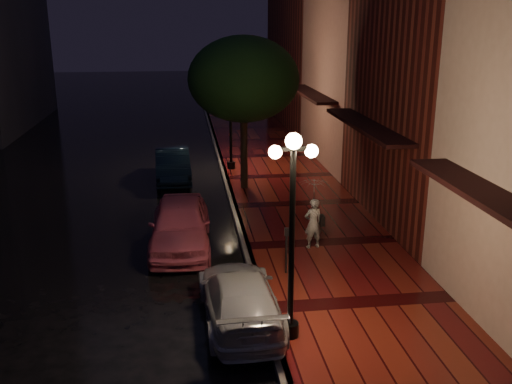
{
  "coord_description": "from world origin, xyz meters",
  "views": [
    {
      "loc": [
        -1.71,
        -15.35,
        6.52
      ],
      "look_at": [
        0.45,
        1.25,
        1.4
      ],
      "focal_mm": 40.0,
      "sensor_mm": 36.0,
      "label": 1
    }
  ],
  "objects_px": {
    "silver_car": "(240,297)",
    "parking_meter": "(286,246)",
    "street_tree": "(244,82)",
    "pink_car": "(180,224)",
    "streetlamp_near": "(292,226)",
    "navy_car": "(173,165)",
    "streetlamp_far": "(231,113)",
    "woman_with_umbrella": "(314,203)"
  },
  "relations": [
    {
      "from": "silver_car",
      "to": "parking_meter",
      "type": "xyz_separation_m",
      "value": [
        1.42,
        2.05,
        0.32
      ]
    },
    {
      "from": "street_tree",
      "to": "pink_car",
      "type": "height_order",
      "value": "street_tree"
    },
    {
      "from": "streetlamp_near",
      "to": "navy_car",
      "type": "xyz_separation_m",
      "value": [
        -2.53,
        12.9,
        -1.94
      ]
    },
    {
      "from": "streetlamp_near",
      "to": "streetlamp_far",
      "type": "distance_m",
      "value": 14.0
    },
    {
      "from": "street_tree",
      "to": "parking_meter",
      "type": "xyz_separation_m",
      "value": [
        0.21,
        -7.94,
        -3.34
      ]
    },
    {
      "from": "pink_car",
      "to": "navy_car",
      "type": "bearing_deg",
      "value": 94.08
    },
    {
      "from": "silver_car",
      "to": "woman_with_umbrella",
      "type": "distance_m",
      "value": 4.52
    },
    {
      "from": "streetlamp_near",
      "to": "street_tree",
      "type": "relative_size",
      "value": 0.74
    },
    {
      "from": "streetlamp_far",
      "to": "silver_car",
      "type": "bearing_deg",
      "value": -94.18
    },
    {
      "from": "woman_with_umbrella",
      "to": "silver_car",
      "type": "bearing_deg",
      "value": 44.25
    },
    {
      "from": "street_tree",
      "to": "pink_car",
      "type": "xyz_separation_m",
      "value": [
        -2.5,
        -5.51,
        -3.51
      ]
    },
    {
      "from": "pink_car",
      "to": "parking_meter",
      "type": "relative_size",
      "value": 3.46
    },
    {
      "from": "silver_car",
      "to": "streetlamp_far",
      "type": "bearing_deg",
      "value": -96.08
    },
    {
      "from": "pink_car",
      "to": "streetlamp_near",
      "type": "bearing_deg",
      "value": -65.92
    },
    {
      "from": "silver_car",
      "to": "pink_car",
      "type": "bearing_deg",
      "value": -75.81
    },
    {
      "from": "streetlamp_far",
      "to": "woman_with_umbrella",
      "type": "xyz_separation_m",
      "value": [
        1.55,
        -9.34,
        -1.09
      ]
    },
    {
      "from": "streetlamp_far",
      "to": "street_tree",
      "type": "height_order",
      "value": "street_tree"
    },
    {
      "from": "streetlamp_near",
      "to": "silver_car",
      "type": "relative_size",
      "value": 1.06
    },
    {
      "from": "pink_car",
      "to": "navy_car",
      "type": "height_order",
      "value": "pink_car"
    },
    {
      "from": "parking_meter",
      "to": "streetlamp_far",
      "type": "bearing_deg",
      "value": 99.73
    },
    {
      "from": "streetlamp_near",
      "to": "pink_car",
      "type": "bearing_deg",
      "value": 112.25
    },
    {
      "from": "pink_car",
      "to": "parking_meter",
      "type": "bearing_deg",
      "value": -40.01
    },
    {
      "from": "navy_car",
      "to": "parking_meter",
      "type": "relative_size",
      "value": 3.19
    },
    {
      "from": "navy_car",
      "to": "parking_meter",
      "type": "distance_m",
      "value": 10.31
    },
    {
      "from": "street_tree",
      "to": "parking_meter",
      "type": "relative_size",
      "value": 4.65
    },
    {
      "from": "pink_car",
      "to": "parking_meter",
      "type": "xyz_separation_m",
      "value": [
        2.72,
        -2.43,
        0.17
      ]
    },
    {
      "from": "navy_car",
      "to": "silver_car",
      "type": "distance_m",
      "value": 12.01
    },
    {
      "from": "streetlamp_near",
      "to": "streetlamp_far",
      "type": "xyz_separation_m",
      "value": [
        0.0,
        14.0,
        0.0
      ]
    },
    {
      "from": "street_tree",
      "to": "woman_with_umbrella",
      "type": "relative_size",
      "value": 2.81
    },
    {
      "from": "street_tree",
      "to": "silver_car",
      "type": "bearing_deg",
      "value": -96.9
    },
    {
      "from": "parking_meter",
      "to": "pink_car",
      "type": "bearing_deg",
      "value": 145.42
    },
    {
      "from": "streetlamp_near",
      "to": "streetlamp_far",
      "type": "relative_size",
      "value": 1.0
    },
    {
      "from": "navy_car",
      "to": "woman_with_umbrella",
      "type": "relative_size",
      "value": 1.93
    },
    {
      "from": "silver_car",
      "to": "parking_meter",
      "type": "relative_size",
      "value": 3.25
    },
    {
      "from": "street_tree",
      "to": "navy_car",
      "type": "height_order",
      "value": "street_tree"
    },
    {
      "from": "street_tree",
      "to": "woman_with_umbrella",
      "type": "distance_m",
      "value": 7.02
    },
    {
      "from": "street_tree",
      "to": "silver_car",
      "type": "relative_size",
      "value": 1.43
    },
    {
      "from": "pink_car",
      "to": "silver_car",
      "type": "height_order",
      "value": "pink_car"
    },
    {
      "from": "streetlamp_near",
      "to": "pink_car",
      "type": "height_order",
      "value": "streetlamp_near"
    },
    {
      "from": "street_tree",
      "to": "silver_car",
      "type": "distance_m",
      "value": 10.71
    },
    {
      "from": "streetlamp_far",
      "to": "parking_meter",
      "type": "xyz_separation_m",
      "value": [
        0.47,
        -10.95,
        -1.69
      ]
    },
    {
      "from": "streetlamp_near",
      "to": "parking_meter",
      "type": "bearing_deg",
      "value": 81.18
    }
  ]
}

